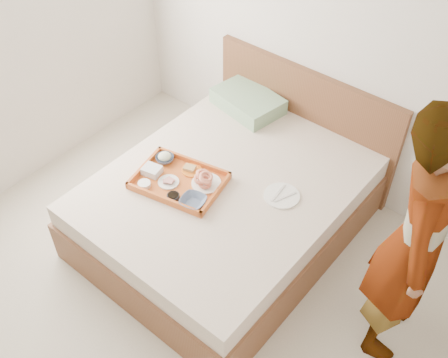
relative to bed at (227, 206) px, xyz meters
name	(u,v)px	position (x,y,z in m)	size (l,w,h in m)	color
ground	(139,322)	(0.06, -1.00, -0.27)	(3.50, 4.00, 0.01)	beige
wall_back	(325,29)	(0.06, 1.00, 1.04)	(3.50, 0.01, 2.60)	silver
bed	(227,206)	(0.00, 0.00, 0.00)	(1.65, 2.00, 0.53)	brown
headboard	(303,121)	(0.00, 0.97, 0.21)	(1.65, 0.06, 0.95)	brown
pillow	(248,101)	(-0.41, 0.76, 0.33)	(0.54, 0.37, 0.13)	#8DAC88
tray	(179,180)	(-0.24, -0.24, 0.29)	(0.60, 0.44, 0.05)	#CD5C1E
prawn_plate	(206,183)	(-0.08, -0.14, 0.29)	(0.21, 0.21, 0.01)	white
navy_bowl_big	(193,201)	(-0.03, -0.33, 0.30)	(0.17, 0.17, 0.04)	#182344
sauce_dish	(173,197)	(-0.16, -0.38, 0.30)	(0.09, 0.09, 0.03)	black
meat_plate	(169,182)	(-0.29, -0.29, 0.29)	(0.15, 0.15, 0.01)	white
bread_plate	(192,170)	(-0.25, -0.10, 0.29)	(0.15, 0.15, 0.01)	orange
salad_bowl	(165,159)	(-0.47, -0.15, 0.30)	(0.13, 0.13, 0.04)	#182344
plastic_tub	(152,170)	(-0.45, -0.30, 0.31)	(0.13, 0.10, 0.05)	silver
cheese_round	(144,184)	(-0.40, -0.42, 0.30)	(0.09, 0.09, 0.03)	white
dinner_plate	(282,196)	(0.38, 0.12, 0.27)	(0.25, 0.25, 0.01)	white
person	(417,242)	(1.33, -0.01, 0.63)	(0.65, 0.43, 1.79)	beige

